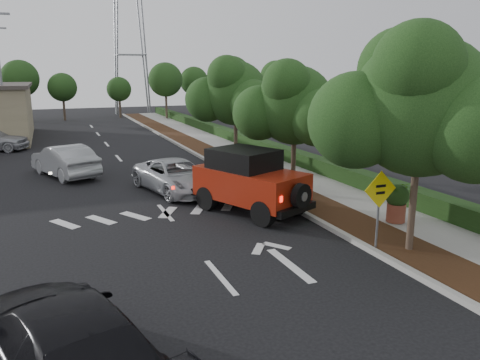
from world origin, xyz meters
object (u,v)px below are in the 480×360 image
silver_suv_ahead (176,176)px  black_suv_oncoming (63,342)px  red_jeep (246,180)px  speed_hump_sign (379,199)px

silver_suv_ahead → black_suv_oncoming: black_suv_oncoming is taller
red_jeep → speed_hump_sign: (1.96, -5.09, 0.39)m
black_suv_oncoming → speed_hump_sign: size_ratio=2.38×
red_jeep → silver_suv_ahead: bearing=89.6°
silver_suv_ahead → black_suv_oncoming: size_ratio=0.92×
red_jeep → silver_suv_ahead: (-1.65, 3.84, -0.50)m
red_jeep → speed_hump_sign: bearing=-92.5°
red_jeep → black_suv_oncoming: (-6.64, -8.00, -0.40)m
red_jeep → speed_hump_sign: speed_hump_sign is taller
red_jeep → speed_hump_sign: 5.47m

